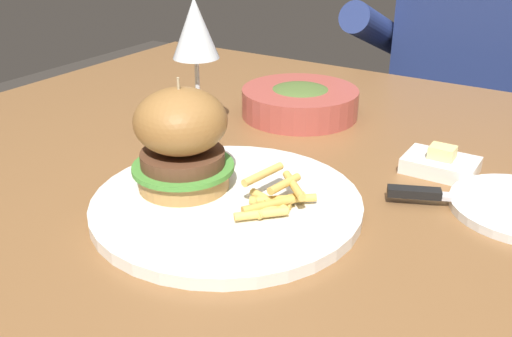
% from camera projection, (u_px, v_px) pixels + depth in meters
% --- Properties ---
extents(dining_table, '(1.27, 0.99, 0.74)m').
position_uv_depth(dining_table, '(308.00, 225.00, 0.77)').
color(dining_table, brown).
rests_on(dining_table, ground).
extents(main_plate, '(0.30, 0.30, 0.01)m').
position_uv_depth(main_plate, '(227.00, 204.00, 0.64)').
color(main_plate, white).
rests_on(main_plate, dining_table).
extents(burger_sandwich, '(0.12, 0.12, 0.13)m').
position_uv_depth(burger_sandwich, '(182.00, 139.00, 0.64)').
color(burger_sandwich, '#B78447').
rests_on(burger_sandwich, main_plate).
extents(fries_pile, '(0.07, 0.10, 0.03)m').
position_uv_depth(fries_pile, '(276.00, 197.00, 0.62)').
color(fries_pile, '#E0B251').
rests_on(fries_pile, main_plate).
extents(wine_glass, '(0.07, 0.07, 0.20)m').
position_uv_depth(wine_glass, '(195.00, 33.00, 0.81)').
color(wine_glass, silver).
rests_on(wine_glass, dining_table).
extents(table_knife, '(0.22, 0.11, 0.01)m').
position_uv_depth(table_knife, '(475.00, 198.00, 0.64)').
color(table_knife, silver).
rests_on(table_knife, bread_plate).
extents(butter_dish, '(0.09, 0.06, 0.04)m').
position_uv_depth(butter_dish, '(441.00, 164.00, 0.73)').
color(butter_dish, white).
rests_on(butter_dish, dining_table).
extents(soup_bowl, '(0.19, 0.19, 0.05)m').
position_uv_depth(soup_bowl, '(300.00, 101.00, 0.92)').
color(soup_bowl, '#B24C42').
rests_on(soup_bowl, dining_table).
extents(diner_person, '(0.51, 0.36, 1.18)m').
position_uv_depth(diner_person, '(469.00, 125.00, 1.39)').
color(diner_person, '#282833').
rests_on(diner_person, ground).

